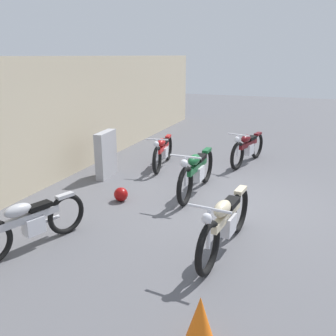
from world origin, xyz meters
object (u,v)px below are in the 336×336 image
Objects in this scene: motorcycle_red at (163,151)px; motorcycle_silver at (29,223)px; motorcycle_green at (196,171)px; traffic_cone at (200,321)px; motorcycle_maroon at (248,148)px; motorcycle_cream at (225,222)px; stone_marker at (106,154)px; helmet at (121,194)px.

motorcycle_silver is (-4.63, 0.27, -0.01)m from motorcycle_red.
traffic_cone is at bearing 18.52° from motorcycle_green.
motorcycle_maroon is 1.03× the size of motorcycle_red.
motorcycle_green is at bearing 17.37° from traffic_cone.
motorcycle_maroon is (4.72, 0.45, -0.02)m from motorcycle_cream.
motorcycle_silver is (-0.98, 2.72, -0.04)m from motorcycle_cream.
stone_marker is 1.98× the size of traffic_cone.
motorcycle_red is 4.64m from motorcycle_silver.
motorcycle_green is 1.10× the size of motorcycle_maroon.
stone_marker is 3.89× the size of helmet.
helmet is at bearing -51.21° from motorcycle_green.
motorcycle_cream is at bearing -125.55° from stone_marker.
traffic_cone is at bearing -140.51° from helmet.
stone_marker is 3.48m from motorcycle_silver.
helmet is 0.14× the size of motorcycle_maroon.
helmet is 2.50m from motorcycle_red.
motorcycle_maroon is 2.27m from motorcycle_red.
helmet is (-1.27, -1.06, -0.40)m from stone_marker.
stone_marker is 0.49× the size of motorcycle_green.
motorcycle_maroon is at bearing 167.23° from motorcycle_green.
motorcycle_cream is at bearing 5.38° from traffic_cone.
motorcycle_green is 1.13× the size of motorcycle_red.
traffic_cone is at bearing -140.41° from stone_marker.
motorcycle_cream is at bearing 18.88° from motorcycle_maroon.
motorcycle_silver is at bearing 170.23° from helmet.
motorcycle_cream is 0.96× the size of motorcycle_green.
motorcycle_cream reaches higher than helmet.
motorcycle_cream is (-1.17, -2.35, 0.32)m from helmet.
motorcycle_silver is at bearing -26.48° from motorcycle_green.
motorcycle_cream is at bearing -116.40° from helmet.
stone_marker is at bearing -47.01° from motorcycle_red.
traffic_cone is at bearing 16.59° from motorcycle_red.
stone_marker is at bearing -150.33° from motorcycle_silver.
motorcycle_green is at bearing -97.25° from stone_marker.
motorcycle_silver is at bearing -8.25° from motorcycle_maroon.
stone_marker is at bearing -96.09° from motorcycle_green.
stone_marker reaches higher than traffic_cone.
stone_marker is 0.51× the size of motorcycle_cream.
motorcycle_red is at bearing -48.44° from motorcycle_maroon.
stone_marker reaches higher than motorcycle_cream.
motorcycle_green reaches higher than motorcycle_maroon.
motorcycle_silver is (-3.12, 1.63, -0.06)m from motorcycle_green.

